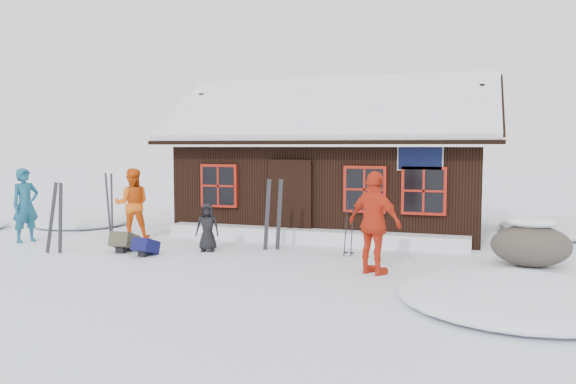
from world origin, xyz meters
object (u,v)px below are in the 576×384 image
ski_pair_left (56,219)px  boulder (531,244)px  ski_poles (349,229)px  backpack_olive (125,244)px  skier_orange_right (375,223)px  backpack_blue (146,249)px  skier_orange_left (132,204)px  skier_crouched (207,227)px  skier_teal (25,205)px

ski_pair_left → boulder: bearing=18.3°
ski_pair_left → ski_poles: bearing=22.9°
backpack_olive → skier_orange_right: bearing=-10.1°
ski_poles → backpack_olive: bearing=-167.6°
ski_pair_left → backpack_blue: 2.18m
skier_orange_left → backpack_olive: skier_orange_left is taller
ski_pair_left → skier_crouched: bearing=30.3°
boulder → skier_orange_left: bearing=177.9°
skier_orange_left → ski_pair_left: size_ratio=1.11×
ski_poles → backpack_blue: ski_poles is taller
skier_orange_right → backpack_olive: 5.85m
skier_orange_left → boulder: (9.48, -0.34, -0.46)m
skier_orange_left → backpack_blue: skier_orange_left is taller
skier_crouched → backpack_olive: bearing=-174.6°
skier_crouched → boulder: (6.85, 0.60, -0.10)m
skier_orange_left → ski_poles: 5.85m
skier_crouched → ski_pair_left: ski_pair_left is taller
skier_orange_right → ski_poles: bearing=-35.0°
skier_teal → skier_orange_left: size_ratio=1.01×
ski_pair_left → backpack_blue: size_ratio=3.14×
backpack_blue → backpack_olive: 0.76m
skier_orange_right → ski_pair_left: skier_orange_right is taller
skier_orange_left → backpack_blue: size_ratio=3.48×
skier_teal → skier_orange_right: bearing=-75.9°
skier_crouched → skier_orange_right: bearing=-30.1°
skier_crouched → ski_poles: (3.19, 0.44, 0.05)m
backpack_blue → skier_crouched: bearing=42.8°
skier_orange_right → backpack_olive: (-5.78, 0.43, -0.80)m
skier_teal → boulder: size_ratio=1.22×
skier_orange_left → backpack_blue: 2.55m
skier_crouched → backpack_olive: (-1.77, -0.66, -0.38)m
skier_orange_right → ski_poles: (-0.82, 1.52, -0.37)m
skier_crouched → ski_pair_left: 3.36m
skier_crouched → skier_teal: bearing=168.8°
skier_crouched → ski_poles: ski_poles is taller
skier_teal → boulder: skier_teal is taller
skier_teal → ski_poles: (8.07, 0.76, -0.33)m
skier_orange_right → ski_pair_left: 7.11m
skier_teal → boulder: 11.77m
skier_teal → skier_crouched: bearing=-67.2°
ski_poles → backpack_olive: size_ratio=2.08×
boulder → backpack_olive: boulder is taller
skier_orange_right → boulder: size_ratio=1.27×
skier_crouched → boulder: skier_crouched is taller
boulder → ski_poles: (-3.66, -0.16, 0.14)m
skier_teal → skier_orange_right: 8.92m
skier_orange_right → ski_poles: skier_orange_right is taller
boulder → ski_poles: 3.67m
skier_crouched → ski_poles: bearing=-7.2°
ski_poles → backpack_olive: (-4.96, -1.09, -0.43)m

